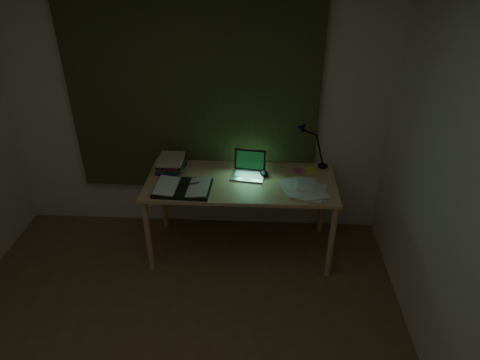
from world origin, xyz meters
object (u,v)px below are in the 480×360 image
object	(u,v)px
desk	(241,216)
laptop	(248,167)
loose_papers	(300,183)
book_stack	(171,163)
open_textbook	(183,188)
desk_lamp	(325,143)

from	to	relation	value
desk	laptop	bearing A→B (deg)	49.96
desk	loose_papers	world-z (taller)	loose_papers
book_stack	desk	bearing A→B (deg)	-14.05
laptop	loose_papers	distance (m)	0.46
laptop	open_textbook	world-z (taller)	laptop
desk	laptop	world-z (taller)	laptop
laptop	book_stack	xyz separation A→B (m)	(-0.69, 0.09, -0.03)
laptop	desk_lamp	world-z (taller)	desk_lamp
loose_papers	laptop	bearing A→B (deg)	166.80
desk	laptop	xyz separation A→B (m)	(0.06, 0.07, 0.47)
loose_papers	book_stack	bearing A→B (deg)	170.36
laptop	open_textbook	distance (m)	0.59
book_stack	loose_papers	xyz separation A→B (m)	(1.13, -0.19, -0.06)
laptop	loose_papers	size ratio (longest dim) A/B	0.85
laptop	open_textbook	bearing A→B (deg)	-148.01
open_textbook	loose_papers	size ratio (longest dim) A/B	1.24
laptop	desk	bearing A→B (deg)	-122.42
desk	loose_papers	xyz separation A→B (m)	(0.50, -0.03, 0.38)
desk	book_stack	world-z (taller)	book_stack
book_stack	loose_papers	bearing A→B (deg)	-9.64
desk	loose_papers	bearing A→B (deg)	-3.92
book_stack	desk_lamp	distance (m)	1.38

